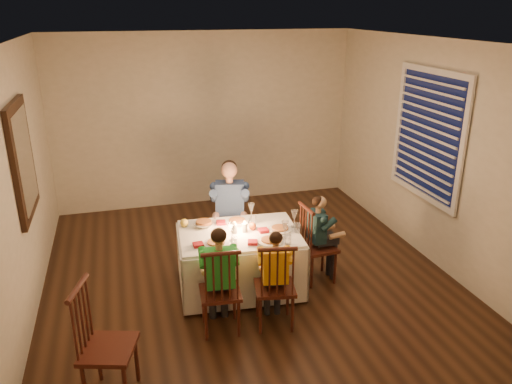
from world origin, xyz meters
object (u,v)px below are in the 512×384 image
object	(u,v)px
chair_adult	(231,257)
chair_near_left	(221,329)
serving_bowl	(204,224)
chair_near_right	(274,323)
child_teal	(317,279)
chair_end	(317,279)
child_yellow	(274,323)
adult	(231,257)
child_green	(221,329)
dining_table	(239,249)

from	to	relation	value
chair_adult	chair_near_left	distance (m)	1.46
chair_adult	serving_bowl	size ratio (longest dim) A/B	4.23
chair_near_right	child_teal	size ratio (longest dim) A/B	0.90
chair_end	child_yellow	size ratio (longest dim) A/B	0.91
adult	serving_bowl	world-z (taller)	serving_bowl
chair_adult	adult	bearing A→B (deg)	-166.15
adult	child_yellow	xyz separation A→B (m)	(0.10, -1.46, 0.00)
chair_near_left	chair_near_right	world-z (taller)	same
chair_near_left	adult	size ratio (longest dim) A/B	0.74
child_green	serving_bowl	world-z (taller)	serving_bowl
chair_end	child_yellow	bearing A→B (deg)	129.36
child_green	serving_bowl	bearing A→B (deg)	-86.17
chair_near_left	child_green	bearing A→B (deg)	-0.00
chair_end	adult	bearing A→B (deg)	42.96
child_yellow	child_teal	distance (m)	1.00
chair_adult	child_teal	distance (m)	1.13
chair_adult	chair_near_right	distance (m)	1.46
child_green	serving_bowl	distance (m)	1.16
chair_near_right	child_green	size ratio (longest dim) A/B	0.85
child_teal	chair_near_right	bearing A→B (deg)	129.36
child_yellow	child_teal	size ratio (longest dim) A/B	0.99
child_yellow	chair_near_right	bearing A→B (deg)	-0.00
chair_end	dining_table	bearing A→B (deg)	82.50
dining_table	chair_near_left	world-z (taller)	dining_table
chair_adult	chair_end	distance (m)	1.13
child_green	child_yellow	distance (m)	0.52
adult	chair_near_right	bearing A→B (deg)	-72.29
chair_near_left	adult	xyz separation A→B (m)	(0.42, 1.40, 0.00)
chair_adult	chair_near_left	size ratio (longest dim) A/B	1.00
chair_adult	child_green	distance (m)	1.46
chair_near_left	child_green	xyz separation A→B (m)	(0.00, 0.00, 0.00)
child_yellow	child_teal	xyz separation A→B (m)	(0.73, 0.68, 0.00)
chair_end	child_green	world-z (taller)	child_green
chair_near_left	child_green	world-z (taller)	child_green
adult	child_green	size ratio (longest dim) A/B	1.15
chair_near_right	chair_end	xyz separation A→B (m)	(0.73, 0.68, 0.00)
chair_near_left	chair_end	bearing A→B (deg)	-148.14
chair_near_right	child_yellow	distance (m)	0.00
chair_near_left	child_yellow	bearing A→B (deg)	178.87
chair_adult	adult	world-z (taller)	adult
chair_end	serving_bowl	xyz separation A→B (m)	(-1.22, 0.30, 0.70)
child_green	serving_bowl	xyz separation A→B (m)	(0.02, 0.93, 0.70)
dining_table	child_teal	world-z (taller)	dining_table
chair_end	serving_bowl	world-z (taller)	serving_bowl
dining_table	chair_end	world-z (taller)	dining_table
adult	child_green	bearing A→B (deg)	-92.85
chair_adult	chair_near_left	bearing A→B (deg)	-92.85
chair_end	child_yellow	xyz separation A→B (m)	(-0.73, -0.68, 0.00)
chair_near_left	serving_bowl	bearing A→B (deg)	-86.17
child_green	child_teal	world-z (taller)	child_green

